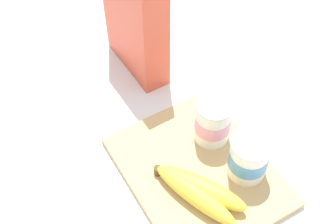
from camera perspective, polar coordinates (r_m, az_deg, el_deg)
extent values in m
plane|color=white|center=(0.83, 3.82, -7.81)|extent=(2.40, 2.40, 0.00)
cube|color=tan|center=(0.83, 3.85, -7.54)|extent=(0.31, 0.25, 0.01)
cube|color=#D85138|center=(0.92, -4.28, 12.47)|extent=(0.18, 0.06, 0.28)
cylinder|color=white|center=(0.83, 5.74, -1.27)|extent=(0.07, 0.07, 0.09)
cylinder|color=pink|center=(0.83, 5.74, -1.27)|extent=(0.07, 0.07, 0.03)
cylinder|color=silver|center=(0.79, 6.00, 0.78)|extent=(0.07, 0.07, 0.00)
cylinder|color=white|center=(0.79, 10.28, -5.81)|extent=(0.07, 0.07, 0.08)
cylinder|color=#5193D1|center=(0.79, 10.28, -5.81)|extent=(0.07, 0.07, 0.03)
cylinder|color=silver|center=(0.76, 10.74, -3.99)|extent=(0.07, 0.07, 0.00)
ellipsoid|color=yellow|center=(0.77, 3.48, -10.56)|extent=(0.17, 0.09, 0.04)
ellipsoid|color=yellow|center=(0.78, 4.22, -9.65)|extent=(0.17, 0.12, 0.04)
cylinder|color=brown|center=(0.81, -1.31, -7.50)|extent=(0.01, 0.01, 0.02)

